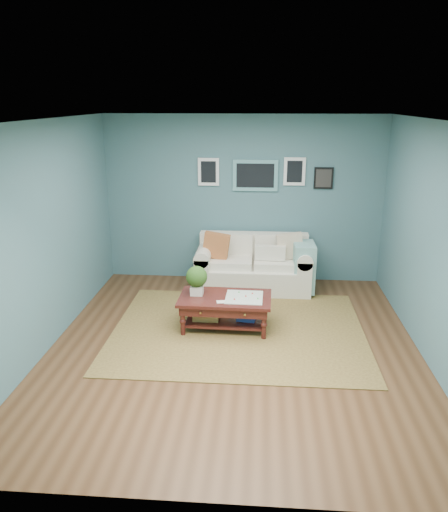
# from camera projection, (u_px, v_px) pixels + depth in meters

# --- Properties ---
(room_shell) EXTENTS (5.00, 5.02, 2.70)m
(room_shell) POSITION_uv_depth(u_px,v_px,m) (235.00, 239.00, 5.79)
(room_shell) COLOR brown
(room_shell) RESTS_ON ground
(area_rug) EXTENTS (3.28, 2.62, 0.01)m
(area_rug) POSITION_uv_depth(u_px,v_px,m) (238.00, 330.00, 6.58)
(area_rug) COLOR brown
(area_rug) RESTS_ON ground
(loveseat) EXTENTS (1.84, 0.84, 0.95)m
(loveseat) POSITION_uv_depth(u_px,v_px,m) (258.00, 265.00, 7.93)
(loveseat) COLOR #EEE7CC
(loveseat) RESTS_ON ground
(coffee_table) EXTENTS (1.21, 0.73, 0.84)m
(coffee_table) POSITION_uv_depth(u_px,v_px,m) (220.00, 302.00, 6.55)
(coffee_table) COLOR #38110E
(coffee_table) RESTS_ON ground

